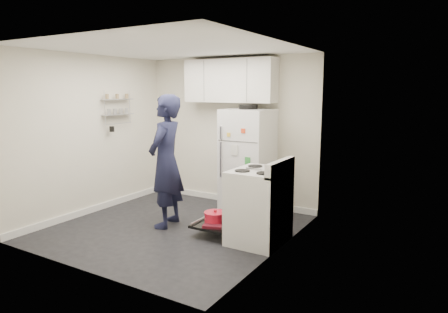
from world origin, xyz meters
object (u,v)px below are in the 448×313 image
Objects in this scene: refrigerator at (248,161)px; person at (166,161)px; electric_range at (258,207)px; open_oven_door at (218,220)px.

person is (-0.69, -1.20, 0.11)m from refrigerator.
person reaches higher than refrigerator.
person is at bearing -175.73° from electric_range.
electric_range is at bearing 3.05° from open_oven_door.
electric_range reaches higher than open_oven_door.
refrigerator is 1.39m from person.
open_oven_door is at bearing -83.56° from refrigerator.
open_oven_door is at bearing 82.15° from person.
refrigerator reaches higher than open_oven_door.
electric_range is 0.64× the size of refrigerator.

